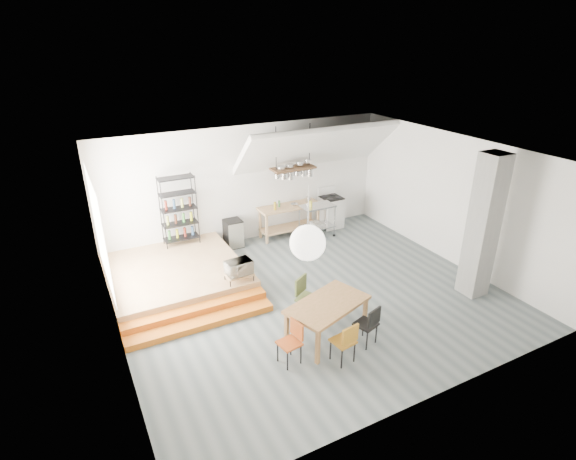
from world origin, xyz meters
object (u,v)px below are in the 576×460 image
dining_table (328,307)px  mini_fridge (233,233)px  stove (331,211)px  rolling_cart (317,217)px

dining_table → mini_fridge: (-0.12, 4.57, -0.29)m
stove → rolling_cart: size_ratio=1.21×
stove → dining_table: (-2.97, -4.53, 0.19)m
stove → rolling_cart: 0.90m
dining_table → rolling_cart: bearing=42.9°
mini_fridge → dining_table: bearing=-88.4°
mini_fridge → rolling_cart: bearing=-12.1°
dining_table → rolling_cart: size_ratio=1.83×
stove → dining_table: size_ratio=0.66×
stove → mini_fridge: bearing=179.2°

